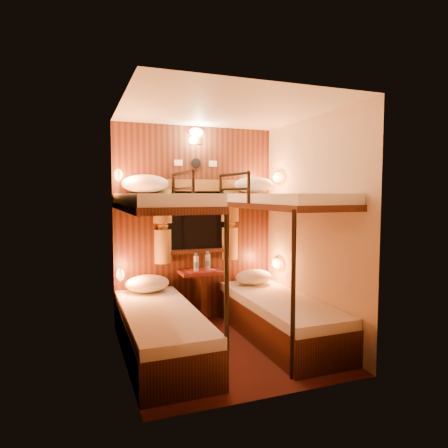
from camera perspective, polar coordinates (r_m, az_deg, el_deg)
name	(u,v)px	position (r m, az deg, el deg)	size (l,w,h in m)	color
floor	(225,348)	(4.28, 0.16, -17.31)	(2.10, 2.10, 0.00)	#3C1310
ceiling	(225,109)	(4.06, 0.16, 16.05)	(2.10, 2.10, 0.00)	silver
wall_back	(195,224)	(4.98, -4.10, 0.00)	(2.40, 2.40, 0.00)	#C6B293
wall_front	(274,244)	(3.04, 7.17, -2.85)	(2.40, 2.40, 0.00)	#C6B293
wall_left	(123,235)	(3.76, -14.26, -1.56)	(2.40, 2.40, 0.00)	#C6B293
wall_right	(311,228)	(4.44, 12.33, -0.63)	(2.40, 2.40, 0.00)	#C6B293
back_panel	(196,224)	(4.97, -4.05, -0.01)	(2.00, 0.03, 2.40)	black
bunk_left	(160,299)	(3.99, -9.08, -10.50)	(0.72, 1.90, 1.82)	black
bunk_right	(279,288)	(4.42, 7.81, -9.01)	(0.72, 1.90, 1.82)	black
window	(197,226)	(4.94, -3.95, -0.26)	(1.00, 0.12, 0.79)	black
curtains	(197,219)	(4.90, -3.84, 0.67)	(1.10, 0.22, 1.00)	brown
back_fixtures	(196,139)	(4.97, -4.00, 12.08)	(0.54, 0.09, 0.48)	black
reading_lamps	(204,223)	(4.65, -2.88, 0.18)	(2.00, 0.20, 1.25)	orange
table	(200,290)	(4.92, -3.38, -9.33)	(0.50, 0.34, 0.66)	#5F2015
bottle_left	(196,264)	(4.79, -4.00, -5.67)	(0.06, 0.06, 0.22)	#99BFE5
bottle_right	(208,262)	(4.84, -2.35, -5.47)	(0.07, 0.07, 0.24)	#99BFE5
sachet_a	(210,270)	(4.89, -2.01, -6.53)	(0.09, 0.07, 0.01)	silver
sachet_b	(212,270)	(4.90, -1.68, -6.54)	(0.07, 0.05, 0.01)	silver
pillow_lower_left	(147,283)	(4.68, -10.88, -8.35)	(0.50, 0.36, 0.20)	silver
pillow_lower_right	(253,277)	(5.00, 4.23, -7.54)	(0.46, 0.33, 0.18)	silver
pillow_upper_left	(145,184)	(4.62, -11.18, 5.68)	(0.53, 0.38, 0.21)	silver
pillow_upper_right	(254,185)	(4.90, 4.26, 5.59)	(0.50, 0.36, 0.20)	silver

